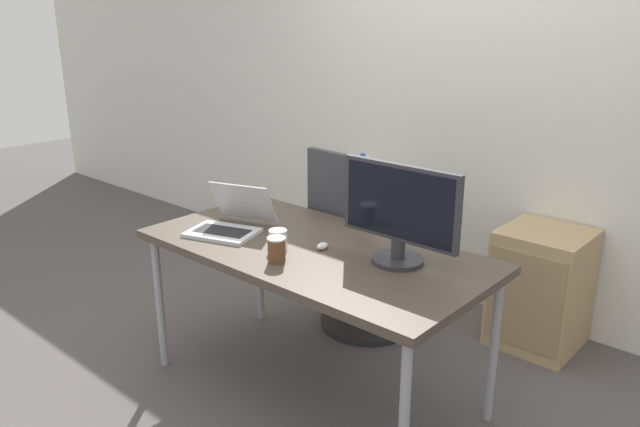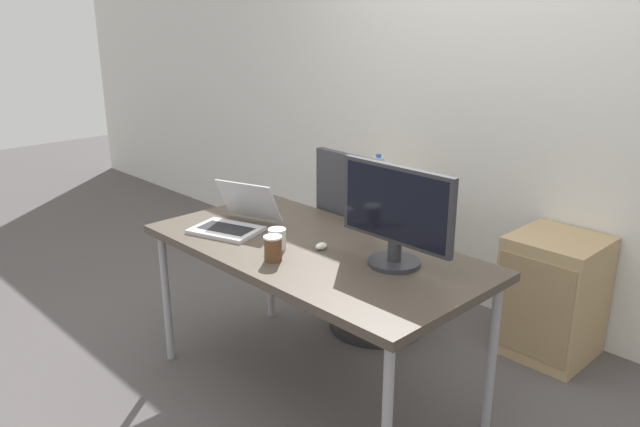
% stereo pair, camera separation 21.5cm
% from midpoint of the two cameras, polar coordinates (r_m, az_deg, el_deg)
% --- Properties ---
extents(ground_plane, '(14.00, 14.00, 0.00)m').
position_cam_midpoint_polar(ground_plane, '(3.21, 1.45, -15.81)').
color(ground_plane, '#514C4C').
extents(wall_back, '(10.00, 0.05, 2.60)m').
position_cam_midpoint_polar(wall_back, '(3.86, 16.96, 10.00)').
color(wall_back, silver).
rests_on(wall_back, ground_plane).
extents(desk, '(1.62, 0.82, 0.76)m').
position_cam_midpoint_polar(desk, '(2.88, 1.56, -4.00)').
color(desk, '#473D33').
rests_on(desk, ground_plane).
extents(office_chair, '(0.56, 0.57, 1.08)m').
position_cam_midpoint_polar(office_chair, '(3.58, 6.28, -4.74)').
color(office_chair, '#232326').
rests_on(office_chair, ground_plane).
extents(cabinet_left, '(0.45, 0.45, 0.67)m').
position_cam_midpoint_polar(cabinet_left, '(4.22, 6.60, -2.23)').
color(cabinet_left, tan).
rests_on(cabinet_left, ground_plane).
extents(cabinet_right, '(0.45, 0.45, 0.67)m').
position_cam_midpoint_polar(cabinet_right, '(3.63, 22.13, -7.03)').
color(cabinet_right, tan).
rests_on(cabinet_right, ground_plane).
extents(water_bottle, '(0.08, 0.08, 0.24)m').
position_cam_midpoint_polar(water_bottle, '(4.09, 6.84, 3.64)').
color(water_bottle, silver).
rests_on(water_bottle, cabinet_left).
extents(laptop_center, '(0.38, 0.43, 0.23)m').
position_cam_midpoint_polar(laptop_center, '(3.09, -5.91, -0.59)').
color(laptop_center, silver).
rests_on(laptop_center, desk).
extents(monitor, '(0.56, 0.23, 0.43)m').
position_cam_midpoint_polar(monitor, '(2.62, 9.30, -0.17)').
color(monitor, '#2D2D33').
rests_on(monitor, desk).
extents(mouse, '(0.04, 0.06, 0.03)m').
position_cam_midpoint_polar(mouse, '(2.82, 2.31, -3.03)').
color(mouse, silver).
rests_on(mouse, desk).
extents(coffee_cup_white, '(0.08, 0.08, 0.09)m').
position_cam_midpoint_polar(coffee_cup_white, '(2.82, -1.76, -2.36)').
color(coffee_cup_white, white).
rests_on(coffee_cup_white, desk).
extents(coffee_cup_brown, '(0.08, 0.08, 0.11)m').
position_cam_midpoint_polar(coffee_cup_brown, '(2.68, -2.05, -3.23)').
color(coffee_cup_brown, brown).
rests_on(coffee_cup_brown, desk).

